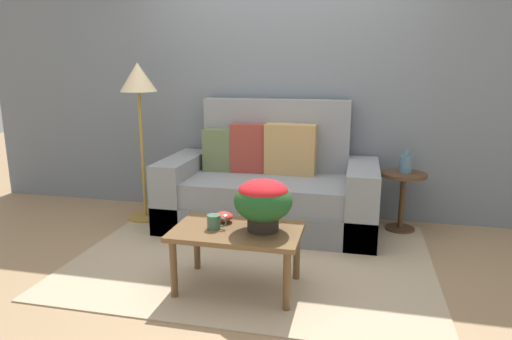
% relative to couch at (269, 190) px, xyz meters
% --- Properties ---
extents(ground_plane, '(14.00, 14.00, 0.00)m').
position_rel_couch_xyz_m(ground_plane, '(0.03, -0.72, -0.35)').
color(ground_plane, '#997A56').
extents(wall_back, '(6.40, 0.12, 2.69)m').
position_rel_couch_xyz_m(wall_back, '(0.03, 0.48, 0.99)').
color(wall_back, slate).
rests_on(wall_back, ground).
extents(area_rug, '(2.68, 1.99, 0.01)m').
position_rel_couch_xyz_m(area_rug, '(0.03, -0.75, -0.34)').
color(area_rug, tan).
rests_on(area_rug, ground).
extents(couch, '(1.92, 0.89, 1.15)m').
position_rel_couch_xyz_m(couch, '(0.00, 0.00, 0.00)').
color(couch, slate).
rests_on(couch, ground).
extents(coffee_table, '(0.84, 0.53, 0.42)m').
position_rel_couch_xyz_m(coffee_table, '(0.04, -1.24, 0.02)').
color(coffee_table, brown).
rests_on(coffee_table, ground).
extents(side_table, '(0.40, 0.40, 0.54)m').
position_rel_couch_xyz_m(side_table, '(1.19, 0.15, 0.02)').
color(side_table, '#4C331E').
rests_on(side_table, ground).
extents(floor_lamp, '(0.34, 0.34, 1.49)m').
position_rel_couch_xyz_m(floor_lamp, '(-1.21, -0.07, 0.85)').
color(floor_lamp, olive).
rests_on(floor_lamp, ground).
extents(potted_plant, '(0.38, 0.38, 0.33)m').
position_rel_couch_xyz_m(potted_plant, '(0.21, -1.23, 0.28)').
color(potted_plant, black).
rests_on(potted_plant, coffee_table).
extents(coffee_mug, '(0.13, 0.09, 0.09)m').
position_rel_couch_xyz_m(coffee_mug, '(-0.10, -1.27, 0.12)').
color(coffee_mug, '#3D664C').
rests_on(coffee_mug, coffee_table).
extents(snack_bowl, '(0.14, 0.14, 0.07)m').
position_rel_couch_xyz_m(snack_bowl, '(-0.09, -1.14, 0.11)').
color(snack_bowl, '#B2382D').
rests_on(snack_bowl, coffee_table).
extents(table_vase, '(0.11, 0.11, 0.20)m').
position_rel_couch_xyz_m(table_vase, '(1.20, 0.15, 0.27)').
color(table_vase, slate).
rests_on(table_vase, side_table).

